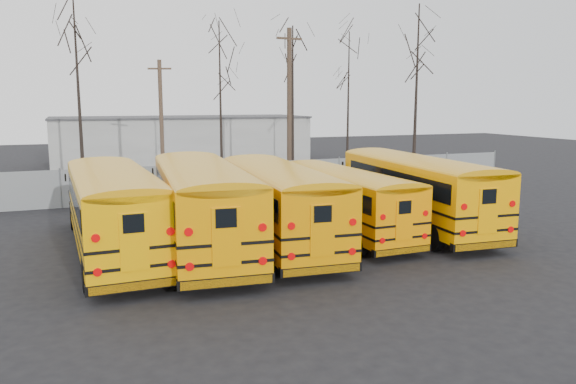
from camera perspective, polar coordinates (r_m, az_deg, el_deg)
name	(u,v)px	position (r m, az deg, el deg)	size (l,w,h in m)	color
ground	(289,250)	(21.06, 0.12, -5.90)	(120.00, 120.00, 0.00)	black
fence	(212,181)	(32.12, -7.69, 1.10)	(40.00, 0.04, 2.00)	gray
distant_building	(181,140)	(51.91, -10.78, 5.21)	(22.00, 8.00, 4.00)	beige
bus_a	(113,204)	(20.77, -17.31, -1.20)	(3.02, 11.60, 3.22)	black
bus_b	(201,199)	(20.73, -8.82, -0.70)	(3.80, 12.16, 3.35)	black
bus_c	(277,198)	(21.42, -1.08, -0.57)	(3.50, 11.46, 3.16)	black
bus_d	(343,196)	(23.21, 5.61, -0.39)	(2.51, 10.04, 2.79)	black
bus_e	(414,185)	(24.90, 12.68, 0.66)	(3.43, 11.64, 3.22)	black
utility_pole_left	(162,124)	(35.52, -12.73, 6.74)	(1.37, 0.56, 7.96)	#4F3B2D
utility_pole_right	(289,105)	(37.82, 0.13, 8.86)	(1.82, 0.32, 10.21)	#443326
tree_1	(79,97)	(36.58, -20.49, 9.05)	(0.26, 0.26, 11.50)	black
tree_2	(221,109)	(33.83, -6.86, 8.40)	(0.26, 0.26, 10.09)	black
tree_3	(293,105)	(38.83, 0.47, 8.86)	(0.26, 0.26, 10.49)	black
tree_4	(348,106)	(40.16, 6.13, 8.65)	(0.26, 0.26, 10.24)	black
tree_5	(416,94)	(40.39, 12.89, 9.72)	(0.26, 0.26, 12.00)	black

